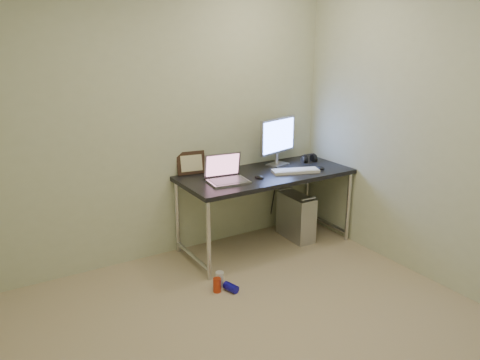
# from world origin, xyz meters

# --- Properties ---
(floor) EXTENTS (3.50, 3.50, 0.00)m
(floor) POSITION_xyz_m (0.00, 0.00, 0.00)
(floor) COLOR tan
(floor) RESTS_ON ground
(wall_back) EXTENTS (3.50, 0.02, 2.50)m
(wall_back) POSITION_xyz_m (0.00, 1.75, 1.25)
(wall_back) COLOR beige
(wall_back) RESTS_ON ground
(wall_right) EXTENTS (0.02, 3.50, 2.50)m
(wall_right) POSITION_xyz_m (1.75, 0.00, 1.25)
(wall_right) COLOR beige
(wall_right) RESTS_ON ground
(desk) EXTENTS (1.66, 0.72, 0.75)m
(desk) POSITION_xyz_m (0.92, 1.39, 0.67)
(desk) COLOR black
(desk) RESTS_ON ground
(tower_computer) EXTENTS (0.21, 0.45, 0.49)m
(tower_computer) POSITION_xyz_m (1.30, 1.38, 0.23)
(tower_computer) COLOR #B2B2B8
(tower_computer) RESTS_ON ground
(cable_a) EXTENTS (0.01, 0.16, 0.69)m
(cable_a) POSITION_xyz_m (1.25, 1.70, 0.40)
(cable_a) COLOR black
(cable_a) RESTS_ON ground
(cable_b) EXTENTS (0.02, 0.11, 0.71)m
(cable_b) POSITION_xyz_m (1.34, 1.68, 0.38)
(cable_b) COLOR black
(cable_b) RESTS_ON ground
(can_red) EXTENTS (0.07, 0.07, 0.12)m
(can_red) POSITION_xyz_m (0.09, 0.85, 0.06)
(can_red) COLOR #BB3314
(can_red) RESTS_ON ground
(can_white) EXTENTS (0.08, 0.08, 0.13)m
(can_white) POSITION_xyz_m (0.15, 0.92, 0.06)
(can_white) COLOR white
(can_white) RESTS_ON ground
(can_blue) EXTENTS (0.10, 0.14, 0.07)m
(can_blue) POSITION_xyz_m (0.19, 0.80, 0.03)
(can_blue) COLOR #120EA8
(can_blue) RESTS_ON ground
(laptop) EXTENTS (0.38, 0.32, 0.24)m
(laptop) POSITION_xyz_m (0.47, 1.36, 0.81)
(laptop) COLOR #B3B2BA
(laptop) RESTS_ON desk
(monitor) EXTENTS (0.50, 0.20, 0.48)m
(monitor) POSITION_xyz_m (1.19, 1.57, 1.03)
(monitor) COLOR #B3B2BA
(monitor) RESTS_ON desk
(keyboard) EXTENTS (0.47, 0.28, 0.03)m
(keyboard) POSITION_xyz_m (1.18, 1.26, 0.76)
(keyboard) COLOR silver
(keyboard) RESTS_ON desk
(mouse_right) EXTENTS (0.09, 0.12, 0.04)m
(mouse_right) POSITION_xyz_m (1.46, 1.23, 0.77)
(mouse_right) COLOR black
(mouse_right) RESTS_ON desk
(mouse_left) EXTENTS (0.08, 0.11, 0.03)m
(mouse_left) POSITION_xyz_m (0.77, 1.27, 0.77)
(mouse_left) COLOR black
(mouse_left) RESTS_ON desk
(headphones) EXTENTS (0.16, 0.10, 0.10)m
(headphones) POSITION_xyz_m (1.54, 1.51, 0.78)
(headphones) COLOR black
(headphones) RESTS_ON desk
(picture_frame) EXTENTS (0.28, 0.12, 0.22)m
(picture_frame) POSITION_xyz_m (0.30, 1.72, 0.86)
(picture_frame) COLOR black
(picture_frame) RESTS_ON desk
(webcam) EXTENTS (0.04, 0.04, 0.12)m
(webcam) POSITION_xyz_m (0.56, 1.68, 0.84)
(webcam) COLOR silver
(webcam) RESTS_ON desk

